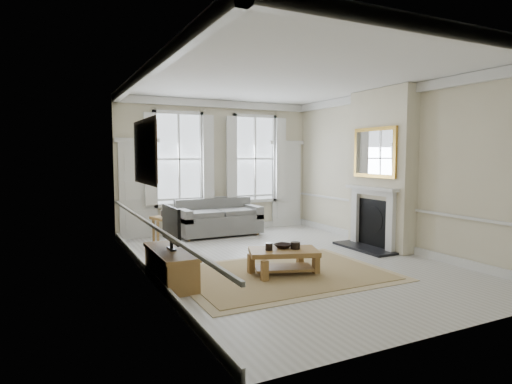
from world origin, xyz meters
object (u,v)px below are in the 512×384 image
sofa (218,220)px  coffee_table (284,254)px  side_table (165,221)px  tv_stand (170,266)px

sofa → coffee_table: (-0.32, -3.82, -0.03)m
sofa → coffee_table: bearing=-94.8°
sofa → coffee_table: 3.84m
side_table → coffee_table: side_table is taller
sofa → side_table: bearing=-164.3°
sofa → tv_stand: (-2.15, -3.47, -0.11)m
side_table → tv_stand: (-0.69, -3.06, -0.24)m
sofa → side_table: sofa is taller
coffee_table → tv_stand: 1.86m
coffee_table → sofa: bearing=105.0°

